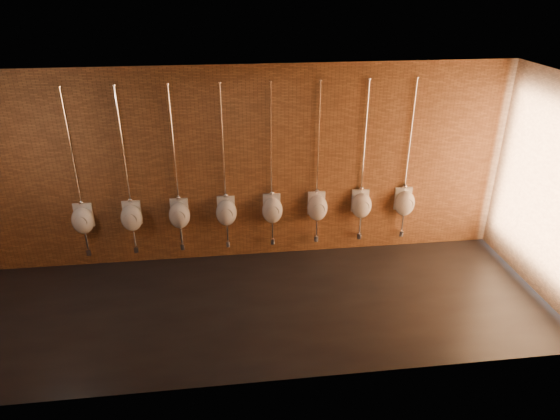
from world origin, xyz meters
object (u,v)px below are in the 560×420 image
(urinal_4, at_px, (272,209))
(urinal_7, at_px, (405,202))
(urinal_5, at_px, (317,207))
(urinal_0, at_px, (83,219))
(urinal_2, at_px, (179,214))
(urinal_1, at_px, (132,217))
(urinal_6, at_px, (361,204))
(urinal_3, at_px, (226,211))

(urinal_4, distance_m, urinal_7, 2.25)
(urinal_4, relative_size, urinal_5, 1.00)
(urinal_0, bearing_deg, urinal_2, 0.00)
(urinal_1, distance_m, urinal_7, 4.51)
(urinal_1, bearing_deg, urinal_6, 0.00)
(urinal_3, height_order, urinal_7, same)
(urinal_5, bearing_deg, urinal_3, 180.00)
(urinal_4, bearing_deg, urinal_7, 0.00)
(urinal_2, xyz_separation_m, urinal_4, (1.50, 0.00, 0.00))
(urinal_7, bearing_deg, urinal_0, 180.00)
(urinal_3, height_order, urinal_6, same)
(urinal_2, bearing_deg, urinal_1, 180.00)
(urinal_1, distance_m, urinal_4, 2.25)
(urinal_4, relative_size, urinal_7, 1.00)
(urinal_5, height_order, urinal_7, same)
(urinal_6, bearing_deg, urinal_2, 180.00)
(urinal_2, bearing_deg, urinal_4, 0.00)
(urinal_3, distance_m, urinal_5, 1.50)
(urinal_5, bearing_deg, urinal_0, 180.00)
(urinal_4, xyz_separation_m, urinal_6, (1.50, 0.00, 0.00))
(urinal_0, relative_size, urinal_3, 1.00)
(urinal_1, xyz_separation_m, urinal_7, (4.51, 0.00, 0.00))
(urinal_1, height_order, urinal_7, same)
(urinal_3, xyz_separation_m, urinal_5, (1.50, 0.00, 0.00))
(urinal_3, xyz_separation_m, urinal_4, (0.75, 0.00, 0.00))
(urinal_2, xyz_separation_m, urinal_6, (3.01, 0.00, 0.00))
(urinal_4, height_order, urinal_7, same)
(urinal_1, height_order, urinal_3, same)
(urinal_4, bearing_deg, urinal_1, 180.00)
(urinal_0, bearing_deg, urinal_1, 0.00)
(urinal_5, bearing_deg, urinal_4, 180.00)
(urinal_7, bearing_deg, urinal_1, 180.00)
(urinal_3, relative_size, urinal_5, 1.00)
(urinal_0, xyz_separation_m, urinal_5, (3.76, 0.00, 0.00))
(urinal_3, bearing_deg, urinal_7, 0.00)
(urinal_2, distance_m, urinal_4, 1.50)
(urinal_3, distance_m, urinal_7, 3.01)
(urinal_0, xyz_separation_m, urinal_1, (0.75, 0.00, 0.00))
(urinal_0, height_order, urinal_2, same)
(urinal_1, relative_size, urinal_5, 1.00)
(urinal_4, bearing_deg, urinal_2, 180.00)
(urinal_2, distance_m, urinal_5, 2.25)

